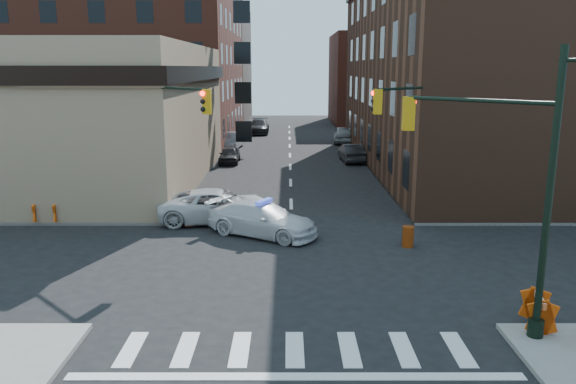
{
  "coord_description": "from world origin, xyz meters",
  "views": [
    {
      "loc": [
        -0.19,
        -20.89,
        7.57
      ],
      "look_at": [
        -0.18,
        3.24,
        2.2
      ],
      "focal_mm": 35.0,
      "sensor_mm": 36.0,
      "label": 1
    }
  ],
  "objects_px": {
    "barrel_bank": "(189,216)",
    "barricade_nw_a": "(130,204)",
    "barrel_road": "(408,237)",
    "pedestrian_b": "(93,202)",
    "police_car": "(263,219)",
    "barricade_se_a": "(538,311)",
    "parked_car_enear": "(352,153)",
    "pickup": "(218,206)",
    "parked_car_wnear": "(229,155)",
    "parked_car_wfar": "(232,140)",
    "pedestrian_a": "(149,192)"
  },
  "relations": [
    {
      "from": "barrel_road",
      "to": "parked_car_wfar",
      "type": "bearing_deg",
      "value": 109.2
    },
    {
      "from": "barrel_bank",
      "to": "parked_car_wnear",
      "type": "bearing_deg",
      "value": 89.66
    },
    {
      "from": "police_car",
      "to": "barricade_se_a",
      "type": "xyz_separation_m",
      "value": [
        8.46,
        -9.66,
        -0.13
      ]
    },
    {
      "from": "parked_car_wnear",
      "to": "pickup",
      "type": "bearing_deg",
      "value": -86.21
    },
    {
      "from": "barrel_bank",
      "to": "pedestrian_b",
      "type": "bearing_deg",
      "value": 175.22
    },
    {
      "from": "parked_car_wnear",
      "to": "parked_car_enear",
      "type": "distance_m",
      "value": 9.96
    },
    {
      "from": "barricade_se_a",
      "to": "barricade_nw_a",
      "type": "height_order",
      "value": "barricade_se_a"
    },
    {
      "from": "pedestrian_b",
      "to": "police_car",
      "type": "bearing_deg",
      "value": -33.01
    },
    {
      "from": "pedestrian_a",
      "to": "parked_car_wnear",
      "type": "bearing_deg",
      "value": 115.72
    },
    {
      "from": "parked_car_wnear",
      "to": "barricade_nw_a",
      "type": "distance_m",
      "value": 16.77
    },
    {
      "from": "barricade_nw_a",
      "to": "parked_car_enear",
      "type": "bearing_deg",
      "value": 63.32
    },
    {
      "from": "pedestrian_a",
      "to": "barricade_se_a",
      "type": "distance_m",
      "value": 20.02
    },
    {
      "from": "parked_car_wnear",
      "to": "barrel_bank",
      "type": "distance_m",
      "value": 18.41
    },
    {
      "from": "police_car",
      "to": "barrel_road",
      "type": "bearing_deg",
      "value": -76.49
    },
    {
      "from": "police_car",
      "to": "parked_car_wnear",
      "type": "height_order",
      "value": "police_car"
    },
    {
      "from": "parked_car_wnear",
      "to": "parked_car_wfar",
      "type": "relative_size",
      "value": 0.85
    },
    {
      "from": "pedestrian_b",
      "to": "barricade_se_a",
      "type": "relative_size",
      "value": 1.44
    },
    {
      "from": "barrel_bank",
      "to": "barricade_nw_a",
      "type": "distance_m",
      "value": 3.98
    },
    {
      "from": "pickup",
      "to": "parked_car_enear",
      "type": "distance_m",
      "value": 20.27
    },
    {
      "from": "pedestrian_b",
      "to": "barrel_bank",
      "type": "bearing_deg",
      "value": -24.21
    },
    {
      "from": "parked_car_enear",
      "to": "barricade_se_a",
      "type": "height_order",
      "value": "parked_car_enear"
    },
    {
      "from": "parked_car_wfar",
      "to": "pedestrian_b",
      "type": "height_order",
      "value": "pedestrian_b"
    },
    {
      "from": "parked_car_wnear",
      "to": "barricade_nw_a",
      "type": "xyz_separation_m",
      "value": [
        -3.53,
        -16.4,
        -0.09
      ]
    },
    {
      "from": "barricade_nw_a",
      "to": "pedestrian_a",
      "type": "bearing_deg",
      "value": 31.91
    },
    {
      "from": "pickup",
      "to": "pedestrian_a",
      "type": "height_order",
      "value": "pedestrian_a"
    },
    {
      "from": "barrel_road",
      "to": "pedestrian_b",
      "type": "bearing_deg",
      "value": 165.82
    },
    {
      "from": "parked_car_wnear",
      "to": "parked_car_wfar",
      "type": "xyz_separation_m",
      "value": [
        -0.58,
        8.37,
        0.09
      ]
    },
    {
      "from": "pedestrian_a",
      "to": "barricade_nw_a",
      "type": "xyz_separation_m",
      "value": [
        -0.93,
        -0.34,
        -0.57
      ]
    },
    {
      "from": "pickup",
      "to": "parked_car_enear",
      "type": "xyz_separation_m",
      "value": [
        8.69,
        18.31,
        -0.08
      ]
    },
    {
      "from": "police_car",
      "to": "pickup",
      "type": "relative_size",
      "value": 0.9
    },
    {
      "from": "parked_car_wnear",
      "to": "barricade_se_a",
      "type": "height_order",
      "value": "parked_car_wnear"
    },
    {
      "from": "pickup",
      "to": "barricade_nw_a",
      "type": "xyz_separation_m",
      "value": [
        -4.79,
        1.38,
        -0.24
      ]
    },
    {
      "from": "police_car",
      "to": "parked_car_wfar",
      "type": "bearing_deg",
      "value": 36.8
    },
    {
      "from": "pickup",
      "to": "barricade_nw_a",
      "type": "bearing_deg",
      "value": 69.99
    },
    {
      "from": "barrel_road",
      "to": "barricade_nw_a",
      "type": "height_order",
      "value": "barricade_nw_a"
    },
    {
      "from": "parked_car_enear",
      "to": "pedestrian_b",
      "type": "relative_size",
      "value": 2.38
    },
    {
      "from": "pedestrian_a",
      "to": "pedestrian_b",
      "type": "xyz_separation_m",
      "value": [
        -2.3,
        -1.96,
        -0.05
      ]
    },
    {
      "from": "pickup",
      "to": "barricade_nw_a",
      "type": "height_order",
      "value": "pickup"
    },
    {
      "from": "barrel_bank",
      "to": "barricade_nw_a",
      "type": "bearing_deg",
      "value": 149.48
    },
    {
      "from": "barricade_nw_a",
      "to": "parked_car_wfar",
      "type": "bearing_deg",
      "value": 95.05
    },
    {
      "from": "pickup",
      "to": "parked_car_wfar",
      "type": "bearing_deg",
      "value": 0.08
    },
    {
      "from": "barrel_road",
      "to": "barrel_bank",
      "type": "relative_size",
      "value": 0.9
    },
    {
      "from": "pedestrian_b",
      "to": "barrel_bank",
      "type": "xyz_separation_m",
      "value": [
        4.79,
        -0.4,
        -0.6
      ]
    },
    {
      "from": "police_car",
      "to": "pickup",
      "type": "height_order",
      "value": "pickup"
    },
    {
      "from": "police_car",
      "to": "parked_car_enear",
      "type": "bearing_deg",
      "value": 11.29
    },
    {
      "from": "pedestrian_a",
      "to": "barrel_road",
      "type": "xyz_separation_m",
      "value": [
        12.5,
        -5.7,
        -0.7
      ]
    },
    {
      "from": "barricade_se_a",
      "to": "barrel_road",
      "type": "bearing_deg",
      "value": 26.73
    },
    {
      "from": "parked_car_wfar",
      "to": "barricade_nw_a",
      "type": "bearing_deg",
      "value": -91.1
    },
    {
      "from": "police_car",
      "to": "barricade_se_a",
      "type": "bearing_deg",
      "value": -110.28
    },
    {
      "from": "parked_car_wnear",
      "to": "police_car",
      "type": "bearing_deg",
      "value": -80.16
    }
  ]
}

